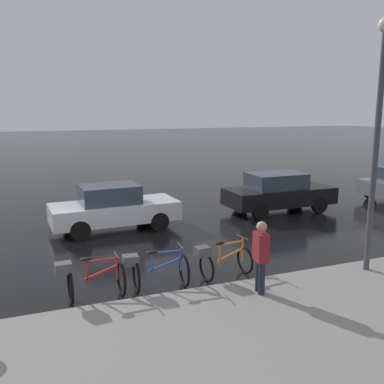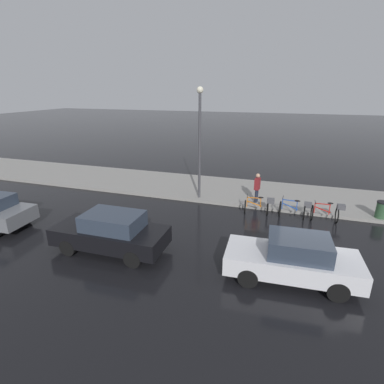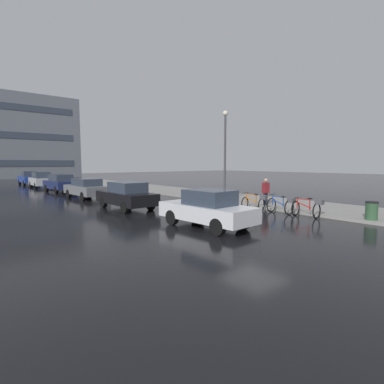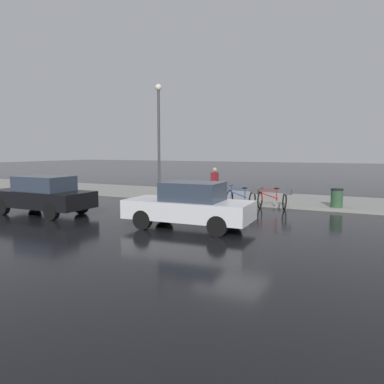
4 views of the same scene
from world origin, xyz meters
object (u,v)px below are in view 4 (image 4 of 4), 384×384
Objects in this scene: bicycle_nearest at (275,198)px; bicycle_second at (244,197)px; car_white at (189,206)px; streetlamp at (159,130)px; trash_bin at (337,200)px; bicycle_third at (210,195)px; car_black at (42,195)px; pedestrian at (215,182)px.

bicycle_second reaches higher than bicycle_nearest.
car_white is 8.49m from streetlamp.
bicycle_third is at bearing 100.51° from trash_bin.
bicycle_nearest is 0.33× the size of car_black.
pedestrian is 0.29× the size of streetlamp.
bicycle_nearest is 0.97× the size of bicycle_third.
bicycle_third is at bearing -43.32° from car_black.
bicycle_nearest is 1.49× the size of trash_bin.
trash_bin is at bearing -75.95° from bicycle_second.
bicycle_nearest is 3.11m from bicycle_third.
trash_bin is (1.02, -5.52, -0.00)m from bicycle_third.
car_black reaches higher than trash_bin.
bicycle_third is 0.33× the size of car_black.
bicycle_third is 7.31m from car_black.
trash_bin is at bearing -32.81° from car_white.
pedestrian is 5.86m from trash_bin.
bicycle_second is 0.85× the size of pedestrian.
car_black is (-5.38, 6.68, 0.30)m from bicycle_second.
streetlamp is at bearing 94.07° from pedestrian.
pedestrian is at bearing -85.93° from streetlamp.
bicycle_third is at bearing 91.34° from bicycle_nearest.
car_white reaches higher than trash_bin.
car_black is 12.30m from trash_bin.
bicycle_third is at bearing 16.86° from car_white.
car_black is at bearing 136.68° from bicycle_third.
trash_bin is at bearing -90.49° from streetlamp.
bicycle_second is at bearing -122.56° from pedestrian.
car_white is (-5.20, 1.55, 0.27)m from bicycle_nearest.
trash_bin is at bearing -58.96° from car_black.
bicycle_second is at bearing -87.96° from bicycle_third.
streetlamp reaches higher than car_black.
streetlamp reaches higher than pedestrian.
car_black reaches higher than bicycle_second.
car_black is at bearing 121.04° from trash_bin.
bicycle_nearest is 5.43m from car_white.
pedestrian is at bearing 13.25° from bicycle_third.
car_black reaches higher than bicycle_third.
pedestrian reaches higher than car_white.
pedestrian is (1.32, 0.31, 0.49)m from bicycle_third.
car_black is at bearing 128.82° from bicycle_second.
bicycle_nearest is at bearing 111.51° from trash_bin.
bicycle_second is (-0.01, 1.44, -0.01)m from bicycle_nearest.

